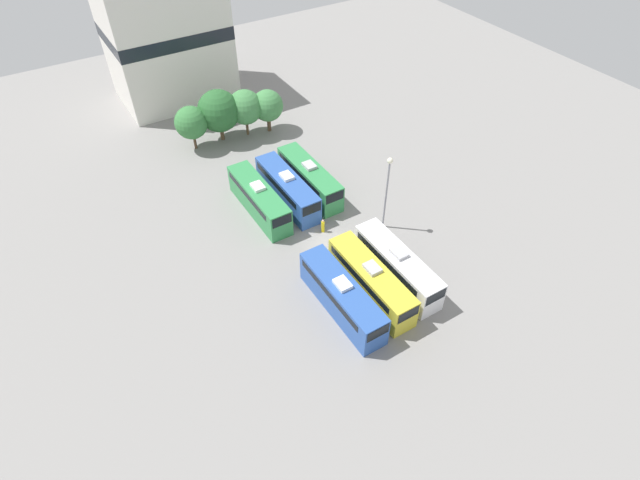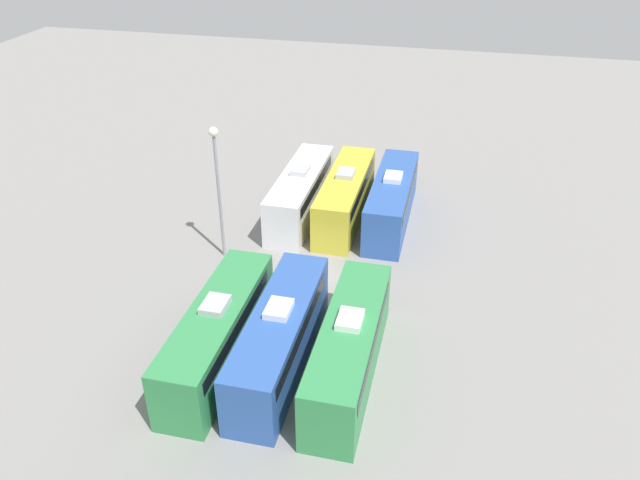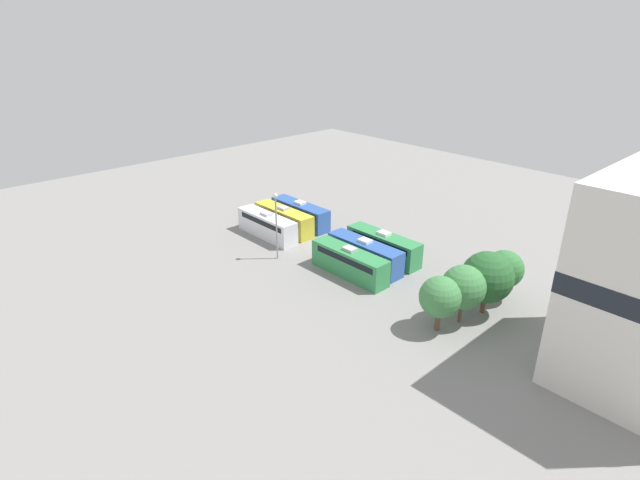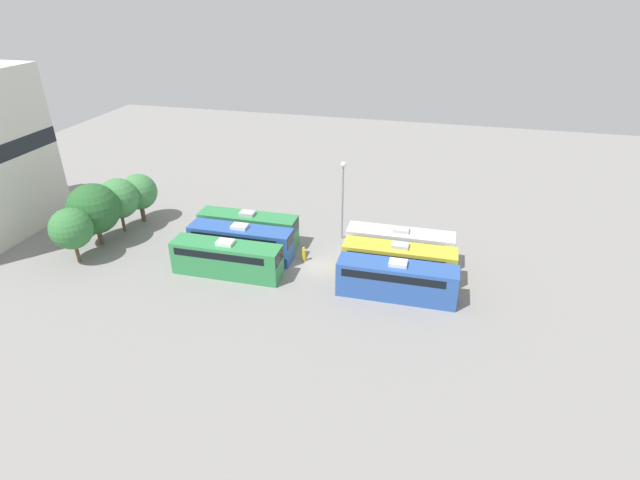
# 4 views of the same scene
# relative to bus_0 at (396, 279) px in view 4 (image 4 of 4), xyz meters

# --- Properties ---
(ground_plane) EXTENTS (119.74, 119.74, 0.00)m
(ground_plane) POSITION_rel_bus_0_xyz_m (3.35, 8.44, -1.84)
(ground_plane) COLOR gray
(bus_0) EXTENTS (2.60, 10.83, 3.71)m
(bus_0) POSITION_rel_bus_0_xyz_m (0.00, 0.00, 0.00)
(bus_0) COLOR #2D56A8
(bus_0) RESTS_ON ground_plane
(bus_1) EXTENTS (2.60, 10.83, 3.71)m
(bus_1) POSITION_rel_bus_0_xyz_m (3.36, 0.17, 0.00)
(bus_1) COLOR gold
(bus_1) RESTS_ON ground_plane
(bus_2) EXTENTS (2.60, 10.83, 3.71)m
(bus_2) POSITION_rel_bus_0_xyz_m (6.65, 0.41, 0.00)
(bus_2) COLOR silver
(bus_2) RESTS_ON ground_plane
(bus_3) EXTENTS (2.60, 10.83, 3.71)m
(bus_3) POSITION_rel_bus_0_xyz_m (-0.11, 16.48, 0.00)
(bus_3) COLOR #338C4C
(bus_3) RESTS_ON ground_plane
(bus_4) EXTENTS (2.60, 10.83, 3.71)m
(bus_4) POSITION_rel_bus_0_xyz_m (3.47, 16.46, 0.00)
(bus_4) COLOR #2D56A8
(bus_4) RESTS_ON ground_plane
(bus_5) EXTENTS (2.60, 10.83, 3.71)m
(bus_5) POSITION_rel_bus_0_xyz_m (6.64, 16.87, 0.00)
(bus_5) COLOR #338C4C
(bus_5) RESTS_ON ground_plane
(worker_person) EXTENTS (0.36, 0.36, 1.66)m
(worker_person) POSITION_rel_bus_0_xyz_m (4.14, 9.87, -1.08)
(worker_person) COLOR gold
(worker_person) RESTS_ON ground_plane
(light_pole) EXTENTS (0.60, 0.60, 8.98)m
(light_pole) POSITION_rel_bus_0_xyz_m (10.13, 7.13, 4.13)
(light_pole) COLOR gray
(light_pole) RESTS_ON ground_plane
(tree_0) EXTENTS (4.20, 4.20, 5.89)m
(tree_0) POSITION_rel_bus_0_xyz_m (-1.54, 32.36, 1.93)
(tree_0) COLOR brown
(tree_0) RESTS_ON ground_plane
(tree_1) EXTENTS (5.45, 5.45, 6.95)m
(tree_1) POSITION_rel_bus_0_xyz_m (2.35, 32.50, 2.37)
(tree_1) COLOR brown
(tree_1) RESTS_ON ground_plane
(tree_2) EXTENTS (4.54, 4.54, 6.35)m
(tree_2) POSITION_rel_bus_0_xyz_m (5.76, 31.84, 2.22)
(tree_2) COLOR brown
(tree_2) RESTS_ON ground_plane
(tree_3) EXTENTS (4.18, 4.18, 5.88)m
(tree_3) POSITION_rel_bus_0_xyz_m (8.70, 31.14, 1.92)
(tree_3) COLOR brown
(tree_3) RESTS_ON ground_plane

